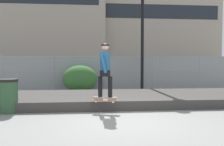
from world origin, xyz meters
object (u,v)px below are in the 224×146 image
(street_lamp, at_px, (142,11))
(parked_car_mid, at_px, (100,72))
(parked_car_near, at_px, (10,72))
(shrub_left, at_px, (80,79))
(skateboard, at_px, (105,100))
(skater, at_px, (105,68))
(parked_car_far, at_px, (188,71))
(trash_bin, at_px, (8,96))

(street_lamp, bearing_deg, parked_car_mid, 113.95)
(parked_car_mid, bearing_deg, parked_car_near, -178.88)
(parked_car_near, height_order, shrub_left, parked_car_near)
(skateboard, relative_size, skater, 0.48)
(skater, relative_size, street_lamp, 0.26)
(parked_car_mid, relative_size, parked_car_far, 1.01)
(parked_car_near, xyz_separation_m, parked_car_mid, (5.98, 0.12, 0.00))
(skateboard, xyz_separation_m, street_lamp, (2.30, 5.22, 3.73))
(skateboard, distance_m, shrub_left, 5.36)
(parked_car_mid, xyz_separation_m, trash_bin, (-3.27, -9.29, -0.32))
(street_lamp, relative_size, trash_bin, 6.41)
(skater, distance_m, street_lamp, 6.34)
(skater, distance_m, shrub_left, 5.40)
(trash_bin, bearing_deg, parked_car_mid, 70.64)
(parked_car_mid, relative_size, trash_bin, 4.41)
(skateboard, relative_size, parked_car_far, 0.18)
(street_lamp, height_order, parked_car_far, street_lamp)
(parked_car_near, height_order, parked_car_mid, same)
(parked_car_near, bearing_deg, skateboard, -59.38)
(street_lamp, bearing_deg, parked_car_far, 46.61)
(parked_car_mid, bearing_deg, street_lamp, -66.05)
(parked_car_far, distance_m, shrub_left, 8.99)
(skater, xyz_separation_m, shrub_left, (-0.90, 5.28, -0.68))
(skateboard, height_order, parked_car_mid, parked_car_mid)
(parked_car_far, height_order, trash_bin, parked_car_far)
(skater, bearing_deg, street_lamp, 66.19)
(skater, bearing_deg, trash_bin, 172.91)
(skater, distance_m, trash_bin, 3.07)
(skateboard, distance_m, trash_bin, 2.96)
(skater, bearing_deg, parked_car_far, 55.75)
(parked_car_mid, relative_size, shrub_left, 2.58)
(parked_car_mid, bearing_deg, shrub_left, -105.71)
(trash_bin, bearing_deg, skateboard, -7.09)
(parked_car_near, xyz_separation_m, shrub_left, (4.75, -4.26, -0.16))
(skateboard, bearing_deg, parked_car_near, 120.62)
(skateboard, distance_m, street_lamp, 6.82)
(skateboard, xyz_separation_m, parked_car_mid, (0.33, 9.66, 0.45))
(skateboard, bearing_deg, shrub_left, 99.65)
(street_lamp, height_order, parked_car_near, street_lamp)
(street_lamp, xyz_separation_m, parked_car_mid, (-1.97, 4.44, -3.29))
(skateboard, relative_size, street_lamp, 0.12)
(skateboard, xyz_separation_m, parked_car_far, (6.78, 9.96, 0.45))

